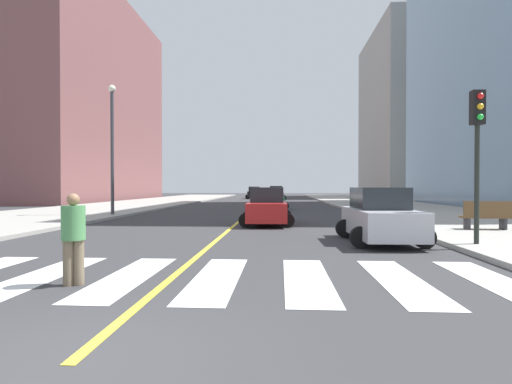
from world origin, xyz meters
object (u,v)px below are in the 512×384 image
Objects in this scene: park_bench at (486,216)px; car_red_nearest at (267,207)px; car_green_fifth at (274,199)px; traffic_light_near_corner at (477,136)px; car_black_second at (254,193)px; pedestrian_crossing at (73,235)px; car_gray_third at (276,194)px; car_silver_fourth at (380,217)px; street_lamp at (112,139)px; fire_hydrant at (368,205)px.

car_red_nearest is at bearing 74.60° from park_bench.
traffic_light_near_corner is at bearing 104.92° from car_green_fifth.
pedestrian_crossing is (0.12, -53.35, 0.08)m from car_black_second.
park_bench is at bearing -75.38° from car_black_second.
car_green_fifth is at bearing 89.11° from car_gray_third.
traffic_light_near_corner reaches higher than pedestrian_crossing.
car_green_fifth is 2.24× the size of pedestrian_crossing.
car_black_second reaches higher than pedestrian_crossing.
car_green_fifth is (-3.83, 19.54, -0.06)m from car_silver_fourth.
car_red_nearest is 2.37× the size of pedestrian_crossing.
car_gray_third is at bearing -115.05° from pedestrian_crossing.
park_bench is (8.63, -16.64, -0.10)m from car_green_fifth.
car_black_second reaches higher than car_green_fifth.
traffic_light_near_corner reaches higher than car_green_fifth.
street_lamp reaches higher than pedestrian_crossing.
car_green_fifth is 4.30× the size of fire_hydrant.
car_red_nearest is 7.04m from car_silver_fourth.
pedestrian_crossing is 1.92× the size of fire_hydrant.
pedestrian_crossing reaches higher than fire_hydrant.
car_green_fifth is (0.03, -21.37, -0.12)m from car_gray_third.
traffic_light_near_corner is (9.73, -48.41, 2.46)m from car_black_second.
car_black_second is at bearing -84.96° from car_green_fifth.
fire_hydrant is (10.02, -32.45, -0.28)m from car_black_second.
car_green_fifth is at bearing 30.69° from park_bench.
street_lamp is at bearing -90.05° from pedestrian_crossing.
car_silver_fourth is (3.86, -40.91, -0.06)m from car_gray_third.
car_silver_fourth reaches higher than car_red_nearest.
car_gray_third is at bearing -91.15° from car_red_nearest.
car_black_second is 47.72m from car_silver_fourth.
car_red_nearest is at bearing -127.08° from fire_hydrant.
street_lamp is at bearing -100.23° from car_black_second.
car_black_second reaches higher than car_silver_fourth.
fire_hydrant is at bearing 14.95° from street_lamp.
street_lamp is (-9.62, -30.54, 3.85)m from car_gray_third.
car_gray_third is 1.14× the size of car_green_fifth.
street_lamp is (-13.49, 10.38, 3.91)m from car_silver_fourth.
pedestrian_crossing is at bearing 74.09° from car_red_nearest.
pedestrian_crossing is at bearing 80.71° from car_green_fifth.
fire_hydrant is (2.78, 14.72, -0.27)m from car_silver_fourth.
car_red_nearest reaches higher than fire_hydrant.
car_red_nearest is 2.22× the size of park_bench.
street_lamp is (-9.56, 4.53, 3.91)m from car_red_nearest.
fire_hydrant is at bearing -102.29° from car_silver_fourth.
fire_hydrant is at bearing 141.89° from car_green_fifth.
car_green_fifth is 2.09× the size of park_bench.
pedestrian_crossing is 0.22× the size of street_lamp.
park_bench is (8.67, -38.02, -0.22)m from car_gray_third.
car_silver_fourth reaches higher than fire_hydrant.
traffic_light_near_corner is at bearing 154.06° from park_bench.
car_green_fifth is at bearing 143.89° from fire_hydrant.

